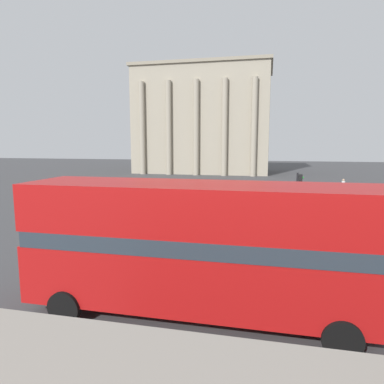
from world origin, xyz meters
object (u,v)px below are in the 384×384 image
(traffic_light_near, at_px, (129,213))
(pedestrian_white, at_px, (343,186))
(double_decker_bus, at_px, (200,245))
(car_silver, at_px, (288,199))
(pedestrian_black, at_px, (266,235))
(plaza_building_left, at_px, (204,121))
(traffic_light_mid, at_px, (298,191))

(traffic_light_near, relative_size, pedestrian_white, 2.15)
(double_decker_bus, height_order, car_silver, double_decker_bus)
(pedestrian_white, height_order, pedestrian_black, pedestrian_black)
(pedestrian_white, relative_size, pedestrian_black, 0.91)
(plaza_building_left, bearing_deg, double_decker_bus, -79.50)
(double_decker_bus, relative_size, traffic_light_mid, 3.06)
(double_decker_bus, bearing_deg, plaza_building_left, 94.72)
(plaza_building_left, bearing_deg, traffic_light_mid, -71.37)
(car_silver, bearing_deg, pedestrian_white, -102.51)
(plaza_building_left, xyz_separation_m, pedestrian_white, (18.59, -24.93, -8.10))
(traffic_light_mid, relative_size, car_silver, 0.79)
(traffic_light_near, height_order, pedestrian_white, traffic_light_near)
(double_decker_bus, distance_m, pedestrian_white, 28.03)
(pedestrian_white, distance_m, pedestrian_black, 21.82)
(double_decker_bus, distance_m, pedestrian_black, 6.30)
(traffic_light_near, bearing_deg, plaza_building_left, 97.02)
(traffic_light_near, xyz_separation_m, pedestrian_black, (5.43, 2.56, -1.26))
(pedestrian_white, xyz_separation_m, pedestrian_black, (-7.24, -20.58, 0.10))
(traffic_light_near, height_order, traffic_light_mid, traffic_light_near)
(double_decker_bus, bearing_deg, pedestrian_black, 67.16)
(car_silver, height_order, pedestrian_black, pedestrian_black)
(traffic_light_mid, bearing_deg, traffic_light_near, -129.11)
(pedestrian_black, bearing_deg, double_decker_bus, 126.26)
(double_decker_bus, height_order, pedestrian_black, double_decker_bus)
(pedestrian_black, bearing_deg, plaza_building_left, -22.68)
(double_decker_bus, bearing_deg, car_silver, 73.69)
(traffic_light_mid, xyz_separation_m, pedestrian_white, (5.40, 14.19, -1.25))
(plaza_building_left, distance_m, pedestrian_black, 47.58)
(plaza_building_left, relative_size, pedestrian_white, 14.30)
(traffic_light_near, bearing_deg, pedestrian_black, 25.23)
(double_decker_bus, height_order, pedestrian_white, double_decker_bus)
(traffic_light_near, bearing_deg, pedestrian_white, 61.30)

